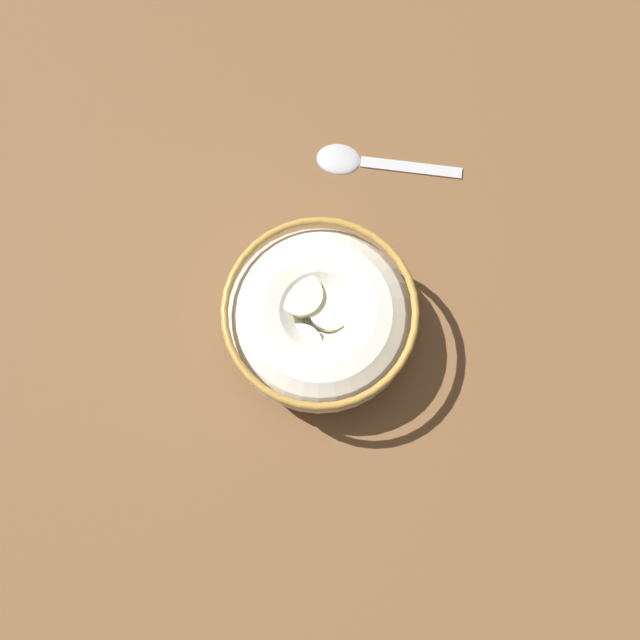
{
  "coord_description": "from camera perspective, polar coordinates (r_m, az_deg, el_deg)",
  "views": [
    {
      "loc": [
        4.95,
        12.51,
        60.45
      ],
      "look_at": [
        0.0,
        0.0,
        3.0
      ],
      "focal_mm": 41.19,
      "sensor_mm": 36.0,
      "label": 1
    }
  ],
  "objects": [
    {
      "name": "spoon",
      "position": [
        0.67,
        2.93,
        12.32
      ],
      "size": [
        12.34,
        8.01,
        0.8
      ],
      "color": "#B7B7BC",
      "rests_on": "ground_plane"
    },
    {
      "name": "cereal_bowl",
      "position": [
        0.59,
        0.02,
        0.1
      ],
      "size": [
        15.26,
        15.26,
        6.39
      ],
      "color": "silver",
      "rests_on": "ground_plane"
    },
    {
      "name": "ground_plane",
      "position": [
        0.63,
        0.0,
        -0.83
      ],
      "size": [
        95.06,
        95.06,
        2.0
      ],
      "primitive_type": "cube",
      "color": "brown"
    }
  ]
}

